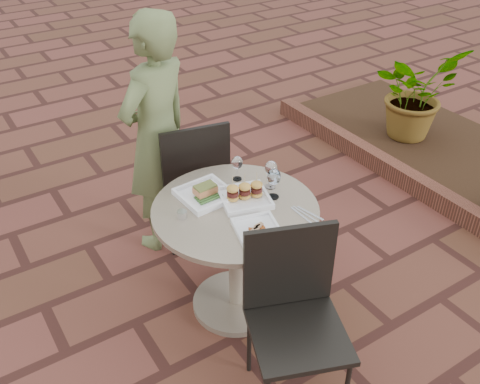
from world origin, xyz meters
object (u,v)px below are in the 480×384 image
chair_far (192,173)px  plate_tuna (257,229)px  cafe_table (235,243)px  plate_salmon (206,194)px  plate_sliders (245,195)px  chair_near (294,305)px  diner (157,137)px

chair_far → plate_tuna: chair_far is taller
cafe_table → plate_salmon: (-0.08, 0.17, 0.27)m
cafe_table → plate_sliders: (0.08, 0.03, 0.28)m
cafe_table → chair_near: chair_near is taller
plate_salmon → plate_tuna: 0.41m
diner → plate_salmon: bearing=65.0°
diner → plate_sliders: (0.14, -0.80, -0.03)m
chair_far → plate_tuna: (-0.12, -0.91, 0.19)m
chair_near → plate_tuna: 0.42m
cafe_table → diner: 0.89m
chair_far → chair_near: (-0.15, -1.28, 0.00)m
diner → chair_far: bearing=114.9°
chair_far → plate_sliders: chair_far is taller
cafe_table → plate_sliders: plate_sliders is taller
chair_near → plate_tuna: (0.04, 0.37, 0.19)m
plate_sliders → plate_salmon: bearing=138.9°
cafe_table → chair_near: (-0.05, -0.60, 0.07)m
plate_sliders → diner: bearing=99.8°
chair_near → plate_tuna: size_ratio=3.47×
chair_near → diner: bearing=111.2°
cafe_table → plate_salmon: size_ratio=3.10×
chair_near → diner: 1.45m
chair_near → plate_sliders: chair_near is taller
diner → plate_sliders: size_ratio=4.97×
cafe_table → chair_near: size_ratio=0.97×
diner → chair_near: bearing=67.4°
chair_near → plate_salmon: 0.80m
plate_salmon → plate_tuna: size_ratio=1.08×
chair_far → diner: size_ratio=0.58×
diner → plate_tuna: bearing=69.5°
diner → plate_salmon: size_ratio=5.50×
diner → plate_tuna: diner is taller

